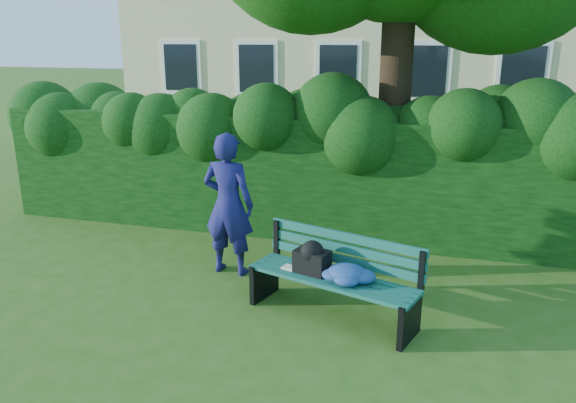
# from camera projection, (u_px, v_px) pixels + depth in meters

# --- Properties ---
(ground) EXTENTS (80.00, 80.00, 0.00)m
(ground) POSITION_uv_depth(u_px,v_px,m) (274.00, 291.00, 6.70)
(ground) COLOR #2E5B15
(ground) RESTS_ON ground
(hedge) EXTENTS (10.00, 1.00, 1.80)m
(hedge) POSITION_uv_depth(u_px,v_px,m) (317.00, 176.00, 8.47)
(hedge) COLOR black
(hedge) RESTS_ON ground
(park_bench) EXTENTS (1.94, 1.09, 0.89)m
(park_bench) POSITION_uv_depth(u_px,v_px,m) (334.00, 273.00, 5.98)
(park_bench) COLOR #0E473E
(park_bench) RESTS_ON ground
(man_reading) EXTENTS (0.69, 0.47, 1.82)m
(man_reading) POSITION_uv_depth(u_px,v_px,m) (228.00, 204.00, 7.00)
(man_reading) COLOR navy
(man_reading) RESTS_ON ground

